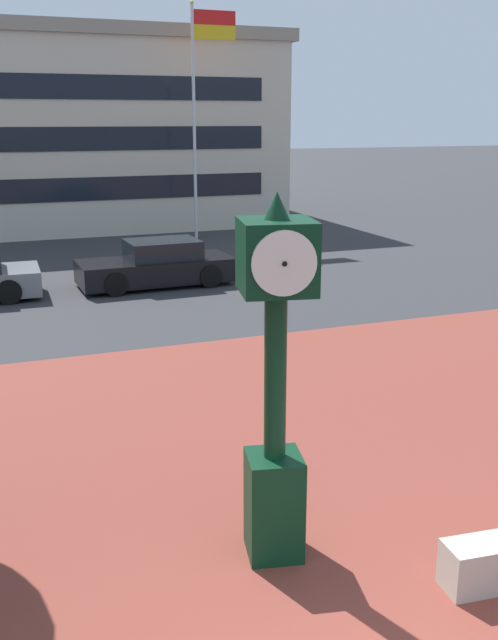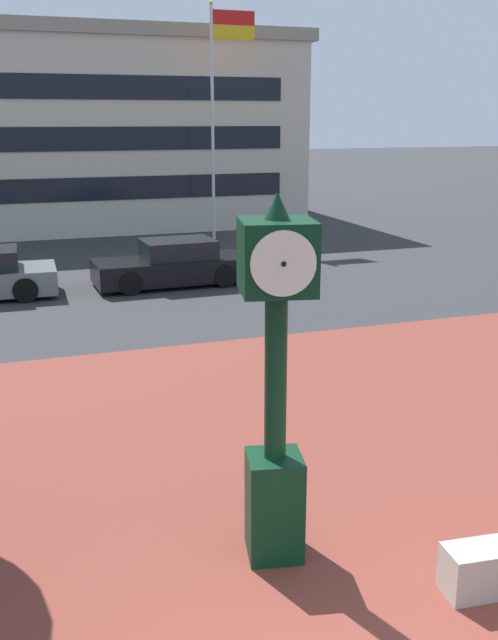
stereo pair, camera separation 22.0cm
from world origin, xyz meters
The scene contains 4 objects.
plaza_brick_paving centered at (0.00, 3.34, 0.00)m, with size 44.00×14.69×0.01m, color brown.
street_clock centered at (0.01, 3.09, 1.98)m, with size 0.84×0.88×3.90m.
car_street_mid centered at (2.03, 16.28, 0.57)m, with size 4.33×1.92×1.28m.
flagpole_primary centered at (5.60, 23.65, 5.17)m, with size 1.73×0.14×8.62m.
Camera 1 is at (-2.71, -3.28, 4.57)m, focal length 40.68 mm.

